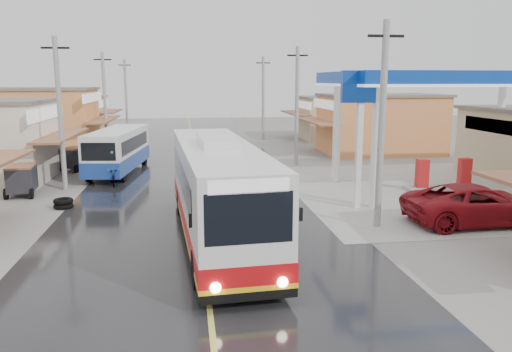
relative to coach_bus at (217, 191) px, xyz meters
The scene contains 14 objects.
ground 2.05m from the coach_bus, 129.60° to the left, with size 120.00×120.00×0.00m, color slate.
road 15.82m from the coach_bus, 92.12° to the left, with size 12.00×90.00×0.02m, color black.
centre_line 15.82m from the coach_bus, 92.12° to the left, with size 0.15×90.00×0.01m, color #D8CC4C.
shopfronts_left 23.19m from the coach_bus, 125.99° to the left, with size 11.00×44.00×5.20m, color tan, non-canonical shape.
shopfronts_right 19.30m from the coach_bus, 41.38° to the left, with size 11.00×44.00×4.80m, color beige, non-canonical shape.
utility_poles_left 18.43m from the coach_bus, 114.41° to the left, with size 1.60×50.00×8.00m, color gray, non-canonical shape.
utility_poles_right 17.06m from the coach_bus, 67.76° to the left, with size 1.60×36.00×8.00m, color gray, non-canonical shape.
coach_bus is the anchor object (origin of this frame).
second_bus 15.24m from the coach_bus, 110.48° to the left, with size 3.25×8.45×2.73m.
jeepney 10.65m from the coach_bus, ahead, with size 2.71×5.87×1.63m, color maroon.
cyclist 11.69m from the coach_bus, 116.19° to the left, with size 0.88×1.93×2.01m.
tricycle_near 12.61m from the coach_bus, 138.11° to the left, with size 1.56×2.07×1.58m.
tricycle_far 17.67m from the coach_bus, 118.01° to the left, with size 1.80×2.26×1.51m.
tyre_stack 8.86m from the coach_bus, 140.58° to the left, with size 0.89×0.89×0.46m.
Camera 1 is at (-0.47, -18.38, 5.78)m, focal length 35.00 mm.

